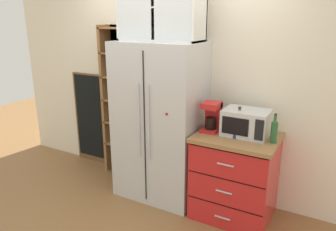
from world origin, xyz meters
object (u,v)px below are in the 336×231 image
object	(u,v)px
mug_navy	(236,133)
mug_cream	(240,129)
coffee_maker	(212,116)
bottle_amber	(239,123)
chalkboard_menu	(93,119)
refrigerator	(160,122)
microwave	(246,123)
bottle_green	(274,130)

from	to	relation	value
mug_navy	mug_cream	xyz separation A→B (m)	(-0.00, 0.14, 0.00)
coffee_maker	mug_cream	world-z (taller)	coffee_maker
bottle_amber	chalkboard_menu	size ratio (longest dim) A/B	0.23
coffee_maker	mug_navy	size ratio (longest dim) A/B	2.85
refrigerator	mug_cream	size ratio (longest dim) A/B	15.87
refrigerator	mug_cream	distance (m)	0.91
microwave	bottle_green	world-z (taller)	bottle_green
mug_navy	refrigerator	bearing A→B (deg)	174.89
mug_cream	chalkboard_menu	xyz separation A→B (m)	(-2.20, 0.24, -0.30)
microwave	mug_navy	bearing A→B (deg)	-115.03
refrigerator	bottle_amber	bearing A→B (deg)	0.10
coffee_maker	mug_navy	xyz separation A→B (m)	(0.29, -0.08, -0.11)
microwave	coffee_maker	size ratio (longest dim) A/B	1.42
coffee_maker	mug_cream	xyz separation A→B (m)	(0.29, 0.06, -0.11)
microwave	chalkboard_menu	size ratio (longest dim) A/B	0.34
refrigerator	bottle_green	world-z (taller)	refrigerator
refrigerator	mug_navy	bearing A→B (deg)	-5.11
refrigerator	bottle_green	distance (m)	1.26
mug_cream	bottle_green	bearing A→B (deg)	-14.56
chalkboard_menu	mug_navy	bearing A→B (deg)	-9.77
bottle_amber	bottle_green	world-z (taller)	bottle_amber
bottle_green	chalkboard_menu	distance (m)	2.59
mug_navy	chalkboard_menu	world-z (taller)	chalkboard_menu
refrigerator	coffee_maker	bearing A→B (deg)	0.20
chalkboard_menu	coffee_maker	bearing A→B (deg)	-8.78
mug_cream	chalkboard_menu	world-z (taller)	chalkboard_menu
mug_cream	chalkboard_menu	size ratio (longest dim) A/B	0.09
bottle_green	refrigerator	bearing A→B (deg)	178.56
bottle_green	chalkboard_menu	size ratio (longest dim) A/B	0.22
mug_navy	bottle_green	world-z (taller)	bottle_green
microwave	mug_cream	xyz separation A→B (m)	(-0.06, 0.01, -0.08)
mug_navy	bottle_green	xyz separation A→B (m)	(0.35, 0.05, 0.08)
coffee_maker	bottle_amber	bearing A→B (deg)	-0.13
refrigerator	bottle_green	size ratio (longest dim) A/B	6.30
refrigerator	mug_navy	size ratio (longest dim) A/B	16.41
mug_cream	coffee_maker	bearing A→B (deg)	-168.78
bottle_green	chalkboard_menu	bearing A→B (deg)	172.64
coffee_maker	bottle_green	distance (m)	0.63
refrigerator	mug_navy	distance (m)	0.91
refrigerator	mug_cream	xyz separation A→B (m)	(0.90, 0.06, 0.05)
mug_navy	bottle_amber	size ratio (longest dim) A/B	0.37
microwave	bottle_amber	size ratio (longest dim) A/B	1.50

